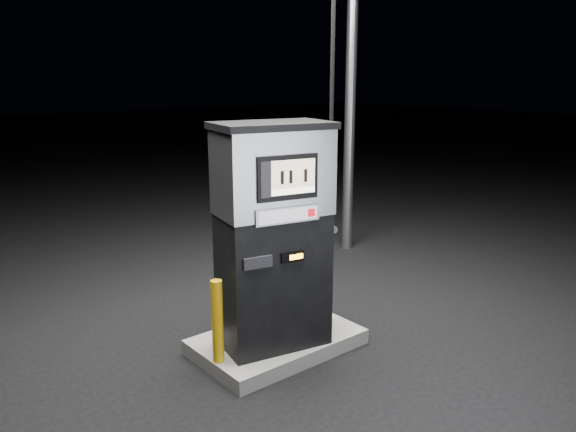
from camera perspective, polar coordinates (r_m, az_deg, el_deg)
ground at (r=5.80m, az=-1.13°, el=-13.31°), size 80.00×80.00×0.00m
pump_island at (r=5.76m, az=-1.13°, el=-12.65°), size 1.60×1.00×0.15m
fuel_dispenser at (r=5.20m, az=-1.48°, el=-1.88°), size 1.22×0.83×4.40m
bollard_left at (r=5.12m, az=-7.18°, el=-10.60°), size 0.11×0.11×0.78m
bollard_right at (r=5.88m, az=3.30°, el=-7.09°), size 0.13×0.13×0.80m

